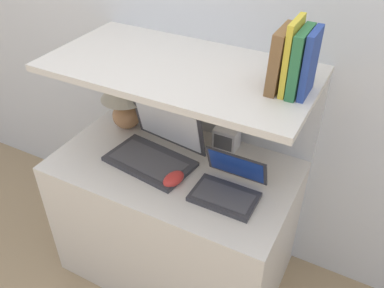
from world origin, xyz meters
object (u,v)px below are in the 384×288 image
book_blue (310,64)px  book_brown (281,59)px  book_green (300,62)px  laptop_small (228,187)px  laptop_large (156,148)px  router_box (226,138)px  book_yellow (292,56)px  table_lamp (124,93)px  computer_mouse (174,179)px

book_blue → book_brown: book_blue is taller
book_green → book_brown: (-0.07, -0.00, -0.00)m
laptop_small → laptop_large: bearing=170.2°
router_box → book_yellow: size_ratio=0.44×
laptop_large → book_yellow: book_yellow is taller
table_lamp → book_blue: 0.95m
computer_mouse → router_box: (0.09, 0.34, 0.03)m
router_box → laptop_large: bearing=-138.0°
laptop_small → computer_mouse: laptop_small is taller
laptop_large → laptop_small: size_ratio=1.58×
laptop_small → book_yellow: 0.58m
laptop_large → book_blue: 0.79m
computer_mouse → book_yellow: (0.37, 0.17, 0.56)m
laptop_large → book_yellow: bearing=6.5°
laptop_small → computer_mouse: (-0.23, -0.05, -0.01)m
laptop_small → book_brown: book_brown is taller
laptop_large → router_box: bearing=42.0°
table_lamp → computer_mouse: size_ratio=2.52×
router_box → book_blue: (0.35, -0.16, 0.52)m
laptop_small → book_yellow: bearing=41.0°
book_blue → table_lamp: bearing=173.9°
book_yellow → computer_mouse: bearing=-155.2°
laptop_small → book_brown: (0.11, 0.13, 0.53)m
laptop_large → computer_mouse: laptop_large is taller
laptop_large → table_lamp: bearing=150.5°
laptop_small → book_yellow: (0.15, 0.13, 0.55)m
table_lamp → router_box: table_lamp is taller
book_green → book_brown: book_green is taller
table_lamp → book_blue: book_blue is taller
laptop_small → book_blue: size_ratio=1.15×
laptop_large → book_yellow: 0.75m
book_yellow → table_lamp: bearing=173.5°
router_box → book_yellow: bearing=-30.0°
laptop_small → book_brown: size_ratio=1.19×
book_yellow → book_brown: 0.04m
laptop_small → computer_mouse: 0.23m
laptop_large → book_brown: size_ratio=1.88×
computer_mouse → router_box: 0.35m
table_lamp → book_brown: 0.85m
table_lamp → laptop_small: (0.65, -0.22, -0.16)m
computer_mouse → book_blue: size_ratio=0.53×
book_blue → book_brown: bearing=180.0°
book_green → laptop_large: bearing=-173.9°
laptop_large → book_blue: book_blue is taller
router_box → book_green: (0.31, -0.16, 0.52)m
router_box → table_lamp: bearing=-172.1°
book_blue → book_green: size_ratio=1.02×
table_lamp → computer_mouse: bearing=-32.0°
book_blue → book_green: book_blue is taller
table_lamp → book_yellow: (0.80, -0.09, 0.39)m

